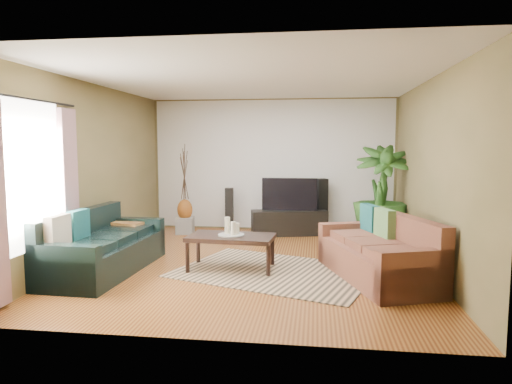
% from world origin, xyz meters
% --- Properties ---
extents(floor, '(5.50, 5.50, 0.00)m').
position_xyz_m(floor, '(0.00, 0.00, 0.00)').
color(floor, '#965B26').
rests_on(floor, ground).
extents(ceiling, '(5.50, 5.50, 0.00)m').
position_xyz_m(ceiling, '(0.00, 0.00, 2.70)').
color(ceiling, white).
rests_on(ceiling, ground).
extents(wall_back, '(5.00, 0.00, 5.00)m').
position_xyz_m(wall_back, '(0.00, 2.75, 1.35)').
color(wall_back, brown).
rests_on(wall_back, ground).
extents(wall_front, '(5.00, 0.00, 5.00)m').
position_xyz_m(wall_front, '(0.00, -2.75, 1.35)').
color(wall_front, brown).
rests_on(wall_front, ground).
extents(wall_left, '(0.00, 5.50, 5.50)m').
position_xyz_m(wall_left, '(-2.50, 0.00, 1.35)').
color(wall_left, brown).
rests_on(wall_left, ground).
extents(wall_right, '(0.00, 5.50, 5.50)m').
position_xyz_m(wall_right, '(2.50, 0.00, 1.35)').
color(wall_right, brown).
rests_on(wall_right, ground).
extents(backwall_panel, '(4.90, 0.00, 4.90)m').
position_xyz_m(backwall_panel, '(0.00, 2.74, 1.35)').
color(backwall_panel, white).
rests_on(backwall_panel, ground).
extents(window_pane, '(0.00, 1.80, 1.80)m').
position_xyz_m(window_pane, '(-2.48, -1.60, 1.40)').
color(window_pane, white).
rests_on(window_pane, ground).
extents(curtain_far, '(0.08, 0.35, 2.20)m').
position_xyz_m(curtain_far, '(-2.43, -0.85, 1.15)').
color(curtain_far, gray).
rests_on(curtain_far, ground).
extents(curtain_rod, '(0.03, 1.90, 0.03)m').
position_xyz_m(curtain_rod, '(-2.43, -1.60, 2.30)').
color(curtain_rod, black).
rests_on(curtain_rod, ground).
extents(sofa_left, '(1.01, 2.20, 0.85)m').
position_xyz_m(sofa_left, '(-2.01, -0.73, 0.42)').
color(sofa_left, black).
rests_on(sofa_left, floor).
extents(sofa_right, '(1.51, 2.17, 0.85)m').
position_xyz_m(sofa_right, '(1.71, -0.60, 0.42)').
color(sofa_right, brown).
rests_on(sofa_right, floor).
extents(area_rug, '(3.06, 2.59, 0.01)m').
position_xyz_m(area_rug, '(0.35, -0.46, 0.01)').
color(area_rug, tan).
rests_on(area_rug, floor).
extents(coffee_table, '(1.24, 0.74, 0.49)m').
position_xyz_m(coffee_table, '(-0.28, -0.39, 0.25)').
color(coffee_table, black).
rests_on(coffee_table, floor).
extents(candle_tray, '(0.37, 0.37, 0.02)m').
position_xyz_m(candle_tray, '(-0.28, -0.39, 0.50)').
color(candle_tray, '#9B9A95').
rests_on(candle_tray, coffee_table).
extents(candle_tall, '(0.08, 0.08, 0.24)m').
position_xyz_m(candle_tall, '(-0.34, -0.36, 0.63)').
color(candle_tall, '#EAE6C5').
rests_on(candle_tall, candle_tray).
extents(candle_mid, '(0.08, 0.08, 0.19)m').
position_xyz_m(candle_mid, '(-0.24, -0.43, 0.60)').
color(candle_mid, white).
rests_on(candle_mid, candle_tray).
extents(candle_short, '(0.08, 0.08, 0.15)m').
position_xyz_m(candle_short, '(-0.21, -0.33, 0.58)').
color(candle_short, '#F0EACA').
rests_on(candle_short, candle_tray).
extents(tv_stand, '(1.52, 0.78, 0.49)m').
position_xyz_m(tv_stand, '(0.39, 2.20, 0.24)').
color(tv_stand, black).
rests_on(tv_stand, floor).
extents(television, '(1.07, 0.06, 0.63)m').
position_xyz_m(television, '(0.39, 2.22, 0.80)').
color(television, black).
rests_on(television, tv_stand).
extents(speaker_left, '(0.18, 0.19, 0.89)m').
position_xyz_m(speaker_left, '(-0.83, 2.37, 0.45)').
color(speaker_left, black).
rests_on(speaker_left, floor).
extents(speaker_right, '(0.26, 0.27, 1.09)m').
position_xyz_m(speaker_right, '(1.02, 2.50, 0.55)').
color(speaker_right, black).
rests_on(speaker_right, floor).
extents(potted_plant, '(1.00, 1.00, 1.77)m').
position_xyz_m(potted_plant, '(2.08, 1.78, 0.88)').
color(potted_plant, '#254F1A').
rests_on(potted_plant, floor).
extents(plant_pot, '(0.33, 0.33, 0.25)m').
position_xyz_m(plant_pot, '(2.08, 1.78, 0.13)').
color(plant_pot, black).
rests_on(plant_pot, floor).
extents(pedestal, '(0.36, 0.36, 0.33)m').
position_xyz_m(pedestal, '(-1.67, 2.05, 0.16)').
color(pedestal, gray).
rests_on(pedestal, floor).
extents(vase, '(0.30, 0.30, 0.42)m').
position_xyz_m(vase, '(-1.67, 2.05, 0.48)').
color(vase, brown).
rests_on(vase, pedestal).
extents(side_table, '(0.62, 0.62, 0.56)m').
position_xyz_m(side_table, '(-2.03, 0.22, 0.28)').
color(side_table, olive).
rests_on(side_table, floor).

